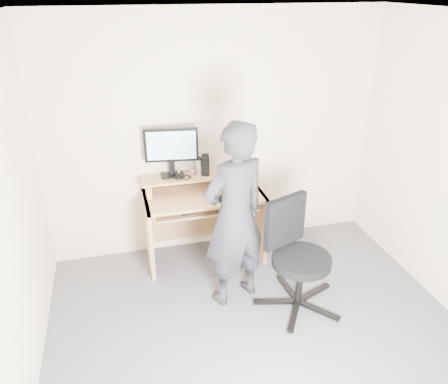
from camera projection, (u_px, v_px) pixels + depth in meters
name	position (u px, v px, depth m)	size (l,w,h in m)	color
ground	(268.00, 352.00, 3.50)	(3.50, 3.50, 0.00)	#55555A
back_wall	(216.00, 136.00, 4.49)	(3.50, 0.02, 2.50)	beige
ceiling	(288.00, 18.00, 2.42)	(3.50, 3.50, 0.02)	white
desk	(203.00, 209.00, 4.55)	(1.20, 0.60, 0.91)	tan
monitor	(171.00, 148.00, 4.28)	(0.53, 0.15, 0.50)	black
external_drive	(206.00, 165.00, 4.42)	(0.07, 0.13, 0.20)	black
travel_mug	(199.00, 167.00, 4.40)	(0.08, 0.08, 0.17)	#B3B3B8
smartphone	(228.00, 171.00, 4.51)	(0.07, 0.13, 0.01)	black
charger	(178.00, 178.00, 4.33)	(0.04, 0.04, 0.04)	black
headphones	(185.00, 172.00, 4.49)	(0.16, 0.16, 0.02)	silver
keyboard	(201.00, 206.00, 4.34)	(0.46, 0.18, 0.03)	black
mouse	(245.00, 192.00, 4.39)	(0.10, 0.06, 0.04)	black
office_chair	(295.00, 252.00, 3.84)	(0.79, 0.77, 0.99)	black
person	(235.00, 216.00, 3.77)	(0.62, 0.41, 1.71)	black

